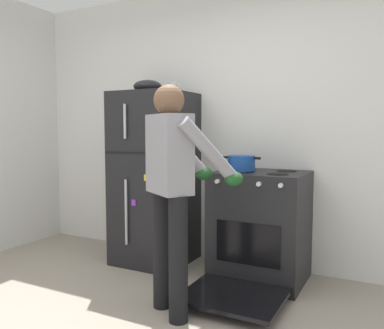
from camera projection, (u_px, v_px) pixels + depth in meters
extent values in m
cube|color=white|center=(219.00, 125.00, 3.95)|extent=(6.00, 0.10, 2.70)
cube|color=black|center=(155.00, 178.00, 3.89)|extent=(0.68, 0.68, 1.66)
cube|color=black|center=(134.00, 153.00, 3.56)|extent=(0.67, 0.01, 0.01)
cylinder|color=#B7B7BC|center=(126.00, 212.00, 3.63)|extent=(0.02, 0.02, 0.60)
cylinder|color=#B7B7BC|center=(125.00, 121.00, 3.56)|extent=(0.02, 0.02, 0.31)
cube|color=purple|center=(134.00, 203.00, 3.61)|extent=(0.04, 0.01, 0.06)
cube|color=yellow|center=(146.00, 178.00, 3.52)|extent=(0.04, 0.01, 0.06)
cube|color=black|center=(260.00, 226.00, 3.43)|extent=(0.76, 0.64, 0.94)
cube|color=black|center=(248.00, 244.00, 3.15)|extent=(0.53, 0.01, 0.34)
cylinder|color=black|center=(235.00, 172.00, 3.35)|extent=(0.17, 0.17, 0.01)
cylinder|color=black|center=(278.00, 174.00, 3.18)|extent=(0.17, 0.17, 0.01)
cylinder|color=black|center=(246.00, 169.00, 3.60)|extent=(0.17, 0.17, 0.01)
cylinder|color=black|center=(287.00, 171.00, 3.43)|extent=(0.17, 0.17, 0.01)
cylinder|color=silver|center=(217.00, 181.00, 3.22)|extent=(0.04, 0.03, 0.04)
cylinder|color=silver|center=(237.00, 183.00, 3.14)|extent=(0.04, 0.03, 0.04)
cylinder|color=silver|center=(259.00, 184.00, 3.06)|extent=(0.04, 0.03, 0.04)
cylinder|color=silver|center=(281.00, 185.00, 2.98)|extent=(0.04, 0.03, 0.04)
cube|color=black|center=(233.00, 296.00, 2.91)|extent=(0.72, 0.60, 0.03)
cylinder|color=black|center=(162.00, 249.00, 2.88)|extent=(0.13, 0.13, 0.86)
cylinder|color=black|center=(178.00, 259.00, 2.65)|extent=(0.13, 0.13, 0.86)
cube|color=gray|center=(169.00, 154.00, 2.71)|extent=(0.41, 0.37, 0.54)
sphere|color=brown|center=(169.00, 100.00, 2.68)|extent=(0.21, 0.21, 0.21)
sphere|color=#313131|center=(169.00, 106.00, 2.68)|extent=(0.15, 0.15, 0.15)
cylinder|color=gray|center=(182.00, 149.00, 2.98)|extent=(0.33, 0.43, 0.46)
cylinder|color=gray|center=(209.00, 151.00, 2.63)|extent=(0.33, 0.43, 0.46)
ellipsoid|color=#1E5123|center=(204.00, 174.00, 3.09)|extent=(0.12, 0.18, 0.10)
ellipsoid|color=#1E5123|center=(234.00, 179.00, 2.74)|extent=(0.12, 0.18, 0.10)
cylinder|color=#19479E|center=(241.00, 163.00, 3.41)|extent=(0.24, 0.24, 0.13)
cube|color=black|center=(226.00, 157.00, 3.47)|extent=(0.05, 0.03, 0.02)
cube|color=black|center=(257.00, 158.00, 3.34)|extent=(0.05, 0.03, 0.02)
cylinder|color=silver|center=(173.00, 87.00, 3.78)|extent=(0.08, 0.08, 0.10)
torus|color=silver|center=(177.00, 86.00, 3.76)|extent=(0.06, 0.01, 0.06)
ellipsoid|color=black|center=(148.00, 87.00, 3.85)|extent=(0.28, 0.28, 0.12)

